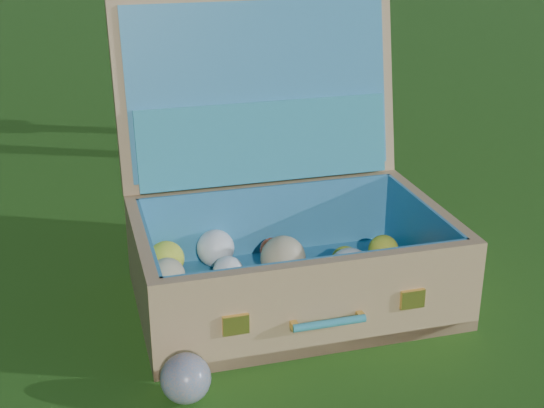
{
  "coord_description": "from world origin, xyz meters",
  "views": [
    {
      "loc": [
        -0.72,
        -0.96,
        0.74
      ],
      "look_at": [
        -0.05,
        0.24,
        0.18
      ],
      "focal_mm": 50.0,
      "sensor_mm": 36.0,
      "label": 1
    }
  ],
  "objects": [
    {
      "name": "ground",
      "position": [
        0.0,
        0.0,
        0.0
      ],
      "size": [
        60.0,
        60.0,
        0.0
      ],
      "primitive_type": "plane",
      "color": "#215114",
      "rests_on": "ground"
    },
    {
      "name": "stray_ball",
      "position": [
        -0.35,
        -0.03,
        0.04
      ],
      "size": [
        0.08,
        0.08,
        0.08
      ],
      "primitive_type": "sphere",
      "color": "teal",
      "rests_on": "ground"
    },
    {
      "name": "suitcase",
      "position": [
        -0.03,
        0.24,
        0.16
      ],
      "size": [
        0.7,
        0.64,
        0.56
      ],
      "rotation": [
        0.0,
        0.0,
        -0.24
      ],
      "color": "tan",
      "rests_on": "ground"
    }
  ]
}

